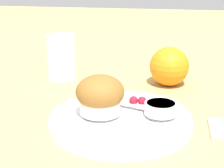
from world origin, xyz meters
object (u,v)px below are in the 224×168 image
(muffin, at_px, (100,95))
(butter_knife, at_px, (131,104))
(orange_fruit, at_px, (169,66))
(juice_glass, at_px, (61,57))

(muffin, bearing_deg, butter_knife, 40.36)
(muffin, distance_m, orange_fruit, 0.25)
(orange_fruit, bearing_deg, juice_glass, 177.30)
(muffin, xyz_separation_m, butter_knife, (0.05, 0.04, -0.03))
(butter_knife, height_order, juice_glass, juice_glass)
(juice_glass, bearing_deg, orange_fruit, -2.70)
(muffin, distance_m, juice_glass, 0.27)
(butter_knife, xyz_separation_m, orange_fruit, (0.07, 0.18, 0.02))
(orange_fruit, height_order, juice_glass, juice_glass)
(butter_knife, bearing_deg, juice_glass, 153.78)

